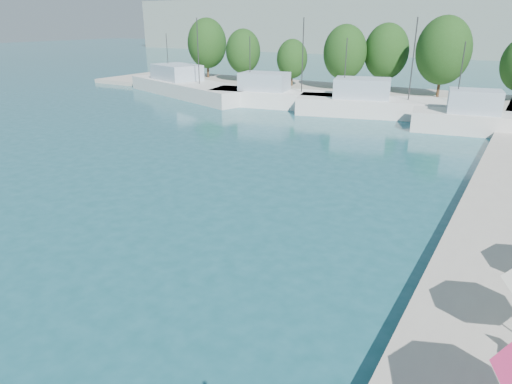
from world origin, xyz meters
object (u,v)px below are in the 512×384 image
Objects in this scene: trawler_03 at (384,106)px; trawler_04 at (493,122)px; trawler_01 at (188,87)px; trawler_02 at (282,97)px.

trawler_03 is 11.22m from trawler_04.
trawler_03 is (26.82, -0.55, 0.00)m from trawler_01.
trawler_02 is 22.62m from trawler_04.
trawler_04 is at bearing -17.31° from trawler_02.
trawler_03 is at bearing -7.39° from trawler_02.
trawler_01 and trawler_02 have the same top height.
trawler_01 and trawler_04 have the same top height.
trawler_01 is at bearing 163.59° from trawler_03.
trawler_02 is at bearing 162.95° from trawler_04.
trawler_03 is at bearing 152.54° from trawler_04.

